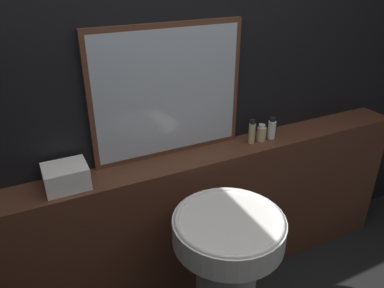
{
  "coord_description": "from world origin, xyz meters",
  "views": [
    {
      "loc": [
        -0.79,
        -0.41,
        1.89
      ],
      "look_at": [
        -0.06,
        1.06,
        1.06
      ],
      "focal_mm": 35.0,
      "sensor_mm": 36.0,
      "label": 1
    }
  ],
  "objects_px": {
    "mirror": "(168,93)",
    "lotion_bottle": "(272,129)",
    "towel_stack": "(66,176)",
    "pedestal_sink": "(226,274)",
    "conditioner_bottle": "(261,133)",
    "shampoo_bottle": "(252,132)"
  },
  "relations": [
    {
      "from": "shampoo_bottle",
      "to": "lotion_bottle",
      "type": "height_order",
      "value": "shampoo_bottle"
    },
    {
      "from": "conditioner_bottle",
      "to": "lotion_bottle",
      "type": "xyz_separation_m",
      "value": [
        0.07,
        -0.0,
        0.01
      ]
    },
    {
      "from": "mirror",
      "to": "shampoo_bottle",
      "type": "bearing_deg",
      "value": -11.56
    },
    {
      "from": "shampoo_bottle",
      "to": "lotion_bottle",
      "type": "distance_m",
      "value": 0.14
    },
    {
      "from": "mirror",
      "to": "lotion_bottle",
      "type": "bearing_deg",
      "value": -8.95
    },
    {
      "from": "towel_stack",
      "to": "mirror",
      "type": "bearing_deg",
      "value": 9.65
    },
    {
      "from": "pedestal_sink",
      "to": "mirror",
      "type": "relative_size",
      "value": 1.05
    },
    {
      "from": "mirror",
      "to": "conditioner_bottle",
      "type": "distance_m",
      "value": 0.63
    },
    {
      "from": "lotion_bottle",
      "to": "pedestal_sink",
      "type": "bearing_deg",
      "value": -140.23
    },
    {
      "from": "towel_stack",
      "to": "shampoo_bottle",
      "type": "relative_size",
      "value": 1.37
    },
    {
      "from": "pedestal_sink",
      "to": "mirror",
      "type": "bearing_deg",
      "value": 92.97
    },
    {
      "from": "conditioner_bottle",
      "to": "lotion_bottle",
      "type": "distance_m",
      "value": 0.07
    },
    {
      "from": "mirror",
      "to": "conditioner_bottle",
      "type": "bearing_deg",
      "value": -10.13
    },
    {
      "from": "mirror",
      "to": "towel_stack",
      "type": "bearing_deg",
      "value": -170.35
    },
    {
      "from": "mirror",
      "to": "lotion_bottle",
      "type": "distance_m",
      "value": 0.68
    },
    {
      "from": "shampoo_bottle",
      "to": "conditioner_bottle",
      "type": "distance_m",
      "value": 0.07
    },
    {
      "from": "shampoo_bottle",
      "to": "lotion_bottle",
      "type": "xyz_separation_m",
      "value": [
        0.14,
        -0.0,
        -0.01
      ]
    },
    {
      "from": "towel_stack",
      "to": "lotion_bottle",
      "type": "bearing_deg",
      "value": 0.0
    },
    {
      "from": "pedestal_sink",
      "to": "lotion_bottle",
      "type": "xyz_separation_m",
      "value": [
        0.58,
        0.49,
        0.45
      ]
    },
    {
      "from": "conditioner_bottle",
      "to": "shampoo_bottle",
      "type": "bearing_deg",
      "value": 180.0
    },
    {
      "from": "towel_stack",
      "to": "lotion_bottle",
      "type": "distance_m",
      "value": 1.18
    },
    {
      "from": "towel_stack",
      "to": "shampoo_bottle",
      "type": "xyz_separation_m",
      "value": [
        1.04,
        0.0,
        0.01
      ]
    }
  ]
}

